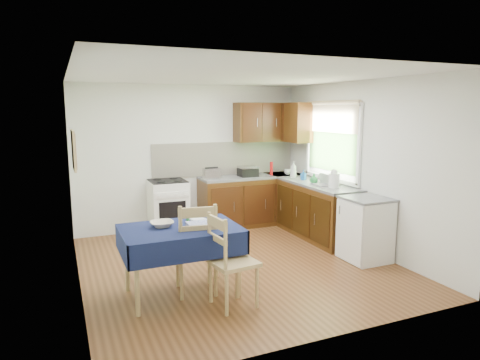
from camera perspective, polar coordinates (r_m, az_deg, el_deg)
name	(u,v)px	position (r m, az deg, el deg)	size (l,w,h in m)	color
floor	(237,264)	(5.93, -0.41, -11.11)	(4.20, 4.20, 0.00)	#552F16
ceiling	(237,76)	(5.57, -0.44, 13.76)	(4.00, 4.20, 0.02)	silver
wall_back	(191,157)	(7.58, -6.58, 3.05)	(4.00, 0.02, 2.50)	silver
wall_front	(330,205)	(3.80, 11.94, -3.32)	(4.00, 0.02, 2.50)	silver
wall_left	(74,183)	(5.19, -21.24, -0.39)	(0.02, 4.20, 2.50)	white
wall_right	(360,165)	(6.64, 15.71, 1.88)	(0.02, 4.20, 2.50)	silver
base_cabinets	(281,206)	(7.46, 5.48, -3.42)	(1.90, 2.30, 0.86)	#371E09
worktop_back	(252,177)	(7.72, 1.60, 0.44)	(1.90, 0.60, 0.04)	slate
worktop_right	(318,184)	(7.04, 10.36, -0.57)	(0.60, 1.70, 0.04)	slate
worktop_corner	(284,175)	(8.01, 5.83, 0.72)	(0.60, 0.60, 0.04)	slate
splashback	(226,158)	(7.78, -1.95, 2.89)	(2.70, 0.02, 0.60)	white
upper_cabinets	(276,122)	(7.84, 4.82, 7.68)	(1.20, 0.85, 0.70)	#371E09
stove	(168,207)	(7.29, -9.56, -3.57)	(0.60, 0.61, 0.92)	white
window	(332,136)	(7.14, 12.15, 5.75)	(0.04, 1.48, 1.26)	#355D26
fridge	(366,229)	(6.19, 16.40, -6.31)	(0.58, 0.60, 0.89)	white
corkboard	(74,150)	(5.45, -21.27, 3.74)	(0.04, 0.62, 0.47)	tan
dining_table	(180,237)	(4.83, -7.95, -7.49)	(1.29, 0.88, 0.78)	#0D1537
chair_far	(196,246)	(4.88, -5.85, -8.74)	(0.53, 0.53, 1.06)	tan
chair_near	(229,258)	(4.55, -1.45, -10.37)	(0.50, 0.50, 1.01)	tan
toaster	(212,174)	(7.31, -3.82, 0.86)	(0.28, 0.17, 0.21)	#ACACB0
sandwich_press	(248,171)	(7.62, 1.04, 1.17)	(0.31, 0.27, 0.18)	black
sauce_bottle	(271,168)	(7.80, 4.20, 1.55)	(0.05, 0.05, 0.24)	red
yellow_packet	(248,170)	(7.84, 1.06, 1.30)	(0.11, 0.08, 0.15)	gold
dish_rack	(326,183)	(6.89, 11.35, -0.45)	(0.38, 0.29, 0.18)	gray
kettle	(334,179)	(6.67, 12.43, 0.10)	(0.17, 0.17, 0.29)	white
cup	(288,172)	(7.86, 6.37, 1.07)	(0.13, 0.13, 0.10)	silver
soap_bottle_a	(293,169)	(7.53, 7.13, 1.41)	(0.11, 0.11, 0.29)	white
soap_bottle_b	(303,175)	(7.30, 8.44, 0.67)	(0.08, 0.08, 0.17)	blue
soap_bottle_c	(314,179)	(6.95, 9.82, 0.18)	(0.13, 0.13, 0.17)	#268E41
plate_bowl	(162,224)	(4.86, -10.37, -5.80)	(0.26, 0.26, 0.06)	beige
book	(194,221)	(5.01, -6.14, -5.49)	(0.16, 0.22, 0.02)	white
spice_jar	(188,219)	(5.00, -6.97, -5.18)	(0.04, 0.04, 0.08)	#248533
tea_towel	(200,225)	(4.80, -5.33, -5.95)	(0.29, 0.22, 0.05)	navy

